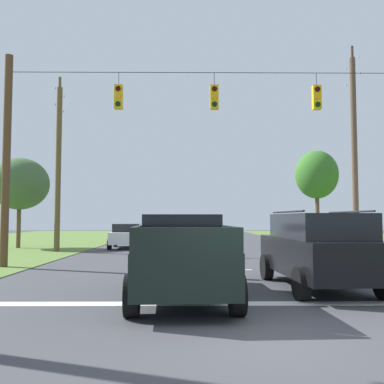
{
  "coord_description": "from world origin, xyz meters",
  "views": [
    {
      "loc": [
        -1.06,
        -6.65,
        1.85
      ],
      "look_at": [
        -0.88,
        12.5,
        3.06
      ],
      "focal_mm": 39.24,
      "sensor_mm": 36.0,
      "label": 1
    }
  ],
  "objects_px": {
    "pickup_truck": "(182,256)",
    "tree_roadside_right": "(20,184)",
    "tree_roadside_far_right": "(317,175)",
    "utility_pole_mid_right": "(354,149)",
    "suv_black": "(318,248)",
    "utility_pole_near_left": "(58,164)",
    "distant_car_crossing_white": "(127,235)",
    "overhead_signal_span": "(210,151)"
  },
  "relations": [
    {
      "from": "pickup_truck",
      "to": "tree_roadside_right",
      "type": "bearing_deg",
      "value": 122.58
    },
    {
      "from": "tree_roadside_far_right",
      "to": "tree_roadside_right",
      "type": "bearing_deg",
      "value": -159.25
    },
    {
      "from": "pickup_truck",
      "to": "utility_pole_mid_right",
      "type": "xyz_separation_m",
      "value": [
        8.98,
        11.96,
        4.56
      ]
    },
    {
      "from": "suv_black",
      "to": "utility_pole_near_left",
      "type": "xyz_separation_m",
      "value": [
        -10.76,
        12.27,
        3.83
      ]
    },
    {
      "from": "suv_black",
      "to": "utility_pole_mid_right",
      "type": "relative_size",
      "value": 0.44
    },
    {
      "from": "distant_car_crossing_white",
      "to": "utility_pole_near_left",
      "type": "xyz_separation_m",
      "value": [
        -3.47,
        -2.99,
        4.1
      ]
    },
    {
      "from": "pickup_truck",
      "to": "utility_pole_mid_right",
      "type": "relative_size",
      "value": 0.49
    },
    {
      "from": "distant_car_crossing_white",
      "to": "tree_roadside_right",
      "type": "distance_m",
      "value": 7.46
    },
    {
      "from": "pickup_truck",
      "to": "utility_pole_near_left",
      "type": "xyz_separation_m",
      "value": [
        -7.15,
        13.5,
        3.93
      ]
    },
    {
      "from": "distant_car_crossing_white",
      "to": "tree_roadside_right",
      "type": "relative_size",
      "value": 0.77
    },
    {
      "from": "tree_roadside_right",
      "to": "tree_roadside_far_right",
      "type": "bearing_deg",
      "value": 20.75
    },
    {
      "from": "pickup_truck",
      "to": "suv_black",
      "type": "height_order",
      "value": "suv_black"
    },
    {
      "from": "utility_pole_near_left",
      "to": "tree_roadside_right",
      "type": "relative_size",
      "value": 1.75
    },
    {
      "from": "overhead_signal_span",
      "to": "distant_car_crossing_white",
      "type": "xyz_separation_m",
      "value": [
        -4.67,
        10.42,
        -3.67
      ]
    },
    {
      "from": "overhead_signal_span",
      "to": "utility_pole_mid_right",
      "type": "xyz_separation_m",
      "value": [
        7.99,
        5.89,
        1.06
      ]
    },
    {
      "from": "utility_pole_near_left",
      "to": "tree_roadside_far_right",
      "type": "xyz_separation_m",
      "value": [
        17.92,
        10.81,
        0.54
      ]
    },
    {
      "from": "pickup_truck",
      "to": "utility_pole_near_left",
      "type": "bearing_deg",
      "value": 117.92
    },
    {
      "from": "overhead_signal_span",
      "to": "tree_roadside_right",
      "type": "bearing_deg",
      "value": 138.13
    },
    {
      "from": "utility_pole_mid_right",
      "to": "tree_roadside_far_right",
      "type": "bearing_deg",
      "value": 81.74
    },
    {
      "from": "utility_pole_mid_right",
      "to": "tree_roadside_far_right",
      "type": "height_order",
      "value": "utility_pole_mid_right"
    },
    {
      "from": "pickup_truck",
      "to": "tree_roadside_right",
      "type": "distance_m",
      "value": 19.56
    },
    {
      "from": "distant_car_crossing_white",
      "to": "utility_pole_mid_right",
      "type": "bearing_deg",
      "value": -19.68
    },
    {
      "from": "overhead_signal_span",
      "to": "suv_black",
      "type": "height_order",
      "value": "overhead_signal_span"
    },
    {
      "from": "utility_pole_mid_right",
      "to": "tree_roadside_right",
      "type": "height_order",
      "value": "utility_pole_mid_right"
    },
    {
      "from": "tree_roadside_right",
      "to": "tree_roadside_far_right",
      "type": "height_order",
      "value": "tree_roadside_far_right"
    },
    {
      "from": "pickup_truck",
      "to": "distant_car_crossing_white",
      "type": "distance_m",
      "value": 16.9
    },
    {
      "from": "utility_pole_mid_right",
      "to": "distant_car_crossing_white",
      "type": "bearing_deg",
      "value": 160.32
    },
    {
      "from": "pickup_truck",
      "to": "suv_black",
      "type": "xyz_separation_m",
      "value": [
        3.6,
        1.23,
        0.09
      ]
    },
    {
      "from": "overhead_signal_span",
      "to": "pickup_truck",
      "type": "height_order",
      "value": "overhead_signal_span"
    },
    {
      "from": "suv_black",
      "to": "utility_pole_mid_right",
      "type": "distance_m",
      "value": 12.8
    },
    {
      "from": "tree_roadside_far_right",
      "to": "pickup_truck",
      "type": "bearing_deg",
      "value": -113.9
    },
    {
      "from": "overhead_signal_span",
      "to": "utility_pole_mid_right",
      "type": "distance_m",
      "value": 9.98
    },
    {
      "from": "overhead_signal_span",
      "to": "tree_roadside_far_right",
      "type": "xyz_separation_m",
      "value": [
        9.79,
        18.24,
        0.97
      ]
    },
    {
      "from": "distant_car_crossing_white",
      "to": "tree_roadside_right",
      "type": "bearing_deg",
      "value": -178.22
    },
    {
      "from": "pickup_truck",
      "to": "tree_roadside_far_right",
      "type": "height_order",
      "value": "tree_roadside_far_right"
    },
    {
      "from": "pickup_truck",
      "to": "utility_pole_near_left",
      "type": "height_order",
      "value": "utility_pole_near_left"
    },
    {
      "from": "suv_black",
      "to": "distant_car_crossing_white",
      "type": "xyz_separation_m",
      "value": [
        -7.28,
        15.26,
        -0.27
      ]
    },
    {
      "from": "suv_black",
      "to": "tree_roadside_far_right",
      "type": "height_order",
      "value": "tree_roadside_far_right"
    },
    {
      "from": "overhead_signal_span",
      "to": "tree_roadside_far_right",
      "type": "distance_m",
      "value": 20.72
    },
    {
      "from": "suv_black",
      "to": "tree_roadside_far_right",
      "type": "distance_m",
      "value": 24.56
    },
    {
      "from": "suv_black",
      "to": "tree_roadside_right",
      "type": "distance_m",
      "value": 20.77
    },
    {
      "from": "tree_roadside_right",
      "to": "suv_black",
      "type": "bearing_deg",
      "value": -47.05
    }
  ]
}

